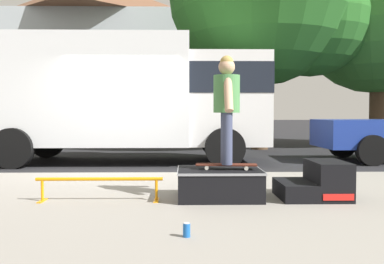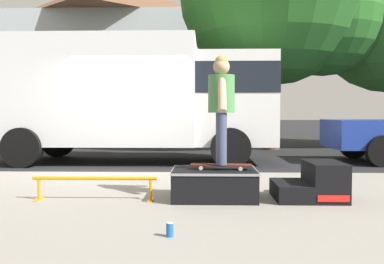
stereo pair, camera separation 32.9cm
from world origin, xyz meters
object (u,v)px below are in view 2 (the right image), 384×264
at_px(soda_can, 170,230).
at_px(box_truck, 135,94).
at_px(skater_kid, 221,100).
at_px(skateboard, 221,165).
at_px(grind_rail, 95,182).
at_px(kicker_ramp, 314,184).
at_px(skate_box, 214,183).

height_order(soda_can, box_truck, box_truck).
relative_size(skater_kid, box_truck, 0.20).
height_order(skateboard, box_truck, box_truck).
bearing_deg(skateboard, soda_can, -107.26).
relative_size(grind_rail, box_truck, 0.23).
bearing_deg(box_truck, skateboard, -69.17).
height_order(skater_kid, soda_can, skater_kid).
bearing_deg(skateboard, skater_kid, -75.96).
distance_m(kicker_ramp, skater_kid, 1.60).
bearing_deg(kicker_ramp, skateboard, -179.18).
bearing_deg(box_truck, grind_rail, -86.21).
bearing_deg(skate_box, kicker_ramp, -0.02).
relative_size(kicker_ramp, box_truck, 0.12).
relative_size(skate_box, skateboard, 1.36).
height_order(kicker_ramp, box_truck, box_truck).
bearing_deg(skate_box, soda_can, -104.33).
xyz_separation_m(skate_box, box_truck, (-1.87, 5.12, 1.38)).
distance_m(skate_box, soda_can, 1.76).
bearing_deg(box_truck, skate_box, -69.98).
distance_m(skate_box, skateboard, 0.25).
height_order(skate_box, kicker_ramp, kicker_ramp).
distance_m(skateboard, skater_kid, 0.83).
xyz_separation_m(kicker_ramp, box_truck, (-3.14, 5.12, 1.38)).
bearing_deg(kicker_ramp, skater_kid, -179.18).
relative_size(kicker_ramp, grind_rail, 0.54).
bearing_deg(skater_kid, grind_rail, -175.90).
bearing_deg(soda_can, kicker_ramp, 44.83).
height_order(skateboard, skater_kid, skater_kid).
bearing_deg(skateboard, skate_box, 168.84).
distance_m(kicker_ramp, grind_rail, 2.80).
relative_size(skate_box, kicker_ramp, 1.26).
distance_m(grind_rail, skater_kid, 1.92).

